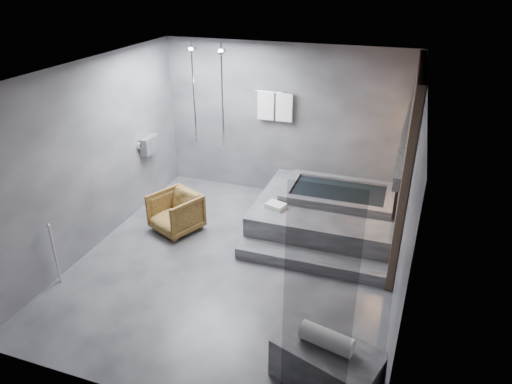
% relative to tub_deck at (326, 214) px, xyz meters
% --- Properties ---
extents(room, '(5.00, 5.04, 2.82)m').
position_rel_tub_deck_xyz_m(room, '(-0.65, -1.21, 1.48)').
color(room, '#2F2F32').
rests_on(room, ground).
extents(tub_deck, '(2.20, 2.00, 0.50)m').
position_rel_tub_deck_xyz_m(tub_deck, '(0.00, 0.00, 0.00)').
color(tub_deck, '#343437').
rests_on(tub_deck, ground).
extents(tub_step, '(2.20, 0.36, 0.18)m').
position_rel_tub_deck_xyz_m(tub_step, '(0.00, -1.18, -0.16)').
color(tub_step, '#343437').
rests_on(tub_step, ground).
extents(concrete_bench, '(1.21, 0.90, 0.48)m').
position_rel_tub_deck_xyz_m(concrete_bench, '(0.62, -3.15, -0.01)').
color(concrete_bench, '#353437').
rests_on(concrete_bench, ground).
extents(driftwood_chair, '(0.93, 0.94, 0.65)m').
position_rel_tub_deck_xyz_m(driftwood_chair, '(-2.32, -0.88, 0.08)').
color(driftwood_chair, '#412C10').
rests_on(driftwood_chair, ground).
extents(rolled_towel, '(0.58, 0.32, 0.20)m').
position_rel_tub_deck_xyz_m(rolled_towel, '(0.59, -3.14, 0.33)').
color(rolled_towel, white).
rests_on(rolled_towel, concrete_bench).
extents(deck_towel, '(0.34, 0.29, 0.08)m').
position_rel_tub_deck_xyz_m(deck_towel, '(-0.72, -0.51, 0.29)').
color(deck_towel, silver).
rests_on(deck_towel, tub_deck).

